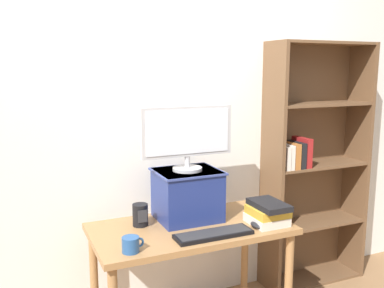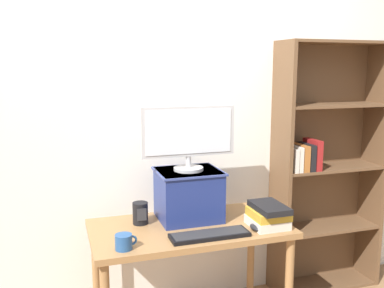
{
  "view_description": "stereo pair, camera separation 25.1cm",
  "coord_description": "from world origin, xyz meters",
  "px_view_note": "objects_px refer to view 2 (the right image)",
  "views": [
    {
      "loc": [
        -0.97,
        -2.24,
        1.66
      ],
      "look_at": [
        0.03,
        0.05,
        1.21
      ],
      "focal_mm": 40.0,
      "sensor_mm": 36.0,
      "label": 1
    },
    {
      "loc": [
        -0.74,
        -2.33,
        1.66
      ],
      "look_at": [
        0.03,
        0.05,
        1.21
      ],
      "focal_mm": 40.0,
      "sensor_mm": 36.0,
      "label": 2
    }
  ],
  "objects_px": {
    "keyboard": "(210,235)",
    "book_stack": "(268,215)",
    "computer_mouse": "(256,227)",
    "desk_speaker": "(140,213)",
    "riser_box": "(188,194)",
    "bookshelf_unit": "(324,167)",
    "coffee_mug": "(124,242)",
    "computer_monitor": "(188,135)",
    "desk": "(190,240)"
  },
  "relations": [
    {
      "from": "keyboard",
      "to": "book_stack",
      "type": "xyz_separation_m",
      "value": [
        0.39,
        0.04,
        0.06
      ]
    },
    {
      "from": "keyboard",
      "to": "computer_mouse",
      "type": "distance_m",
      "value": 0.29
    },
    {
      "from": "book_stack",
      "to": "desk_speaker",
      "type": "height_order",
      "value": "book_stack"
    },
    {
      "from": "computer_mouse",
      "to": "desk_speaker",
      "type": "distance_m",
      "value": 0.7
    },
    {
      "from": "book_stack",
      "to": "riser_box",
      "type": "bearing_deg",
      "value": 146.24
    },
    {
      "from": "bookshelf_unit",
      "to": "riser_box",
      "type": "relative_size",
      "value": 4.68
    },
    {
      "from": "riser_box",
      "to": "computer_mouse",
      "type": "height_order",
      "value": "riser_box"
    },
    {
      "from": "computer_mouse",
      "to": "book_stack",
      "type": "xyz_separation_m",
      "value": [
        0.1,
        0.03,
        0.05
      ]
    },
    {
      "from": "riser_box",
      "to": "computer_mouse",
      "type": "xyz_separation_m",
      "value": [
        0.32,
        -0.31,
        -0.14
      ]
    },
    {
      "from": "book_stack",
      "to": "coffee_mug",
      "type": "distance_m",
      "value": 0.87
    },
    {
      "from": "book_stack",
      "to": "coffee_mug",
      "type": "height_order",
      "value": "book_stack"
    },
    {
      "from": "riser_box",
      "to": "computer_monitor",
      "type": "distance_m",
      "value": 0.37
    },
    {
      "from": "desk",
      "to": "book_stack",
      "type": "relative_size",
      "value": 4.49
    },
    {
      "from": "computer_monitor",
      "to": "book_stack",
      "type": "bearing_deg",
      "value": -33.62
    },
    {
      "from": "riser_box",
      "to": "desk_speaker",
      "type": "relative_size",
      "value": 2.96
    },
    {
      "from": "riser_box",
      "to": "coffee_mug",
      "type": "relative_size",
      "value": 3.36
    },
    {
      "from": "desk",
      "to": "book_stack",
      "type": "distance_m",
      "value": 0.5
    },
    {
      "from": "riser_box",
      "to": "desk_speaker",
      "type": "bearing_deg",
      "value": 179.11
    },
    {
      "from": "desk",
      "to": "book_stack",
      "type": "xyz_separation_m",
      "value": [
        0.44,
        -0.16,
        0.16
      ]
    },
    {
      "from": "computer_monitor",
      "to": "keyboard",
      "type": "bearing_deg",
      "value": -85.64
    },
    {
      "from": "desk",
      "to": "desk_speaker",
      "type": "distance_m",
      "value": 0.34
    },
    {
      "from": "riser_box",
      "to": "computer_monitor",
      "type": "xyz_separation_m",
      "value": [
        0.0,
        -0.0,
        0.37
      ]
    },
    {
      "from": "computer_monitor",
      "to": "riser_box",
      "type": "bearing_deg",
      "value": 90.0
    },
    {
      "from": "desk",
      "to": "computer_monitor",
      "type": "distance_m",
      "value": 0.64
    },
    {
      "from": "desk",
      "to": "bookshelf_unit",
      "type": "xyz_separation_m",
      "value": [
        1.15,
        0.32,
        0.31
      ]
    },
    {
      "from": "computer_mouse",
      "to": "riser_box",
      "type": "bearing_deg",
      "value": 135.68
    },
    {
      "from": "keyboard",
      "to": "desk_speaker",
      "type": "distance_m",
      "value": 0.47
    },
    {
      "from": "computer_mouse",
      "to": "coffee_mug",
      "type": "relative_size",
      "value": 0.88
    },
    {
      "from": "bookshelf_unit",
      "to": "coffee_mug",
      "type": "relative_size",
      "value": 15.72
    },
    {
      "from": "computer_mouse",
      "to": "coffee_mug",
      "type": "xyz_separation_m",
      "value": [
        -0.78,
        -0.03,
        0.02
      ]
    },
    {
      "from": "keyboard",
      "to": "desk_speaker",
      "type": "bearing_deg",
      "value": 135.37
    },
    {
      "from": "computer_monitor",
      "to": "computer_mouse",
      "type": "height_order",
      "value": "computer_monitor"
    },
    {
      "from": "bookshelf_unit",
      "to": "book_stack",
      "type": "distance_m",
      "value": 0.86
    },
    {
      "from": "computer_monitor",
      "to": "coffee_mug",
      "type": "bearing_deg",
      "value": -143.81
    },
    {
      "from": "desk_speaker",
      "to": "bookshelf_unit",
      "type": "bearing_deg",
      "value": 7.79
    },
    {
      "from": "riser_box",
      "to": "keyboard",
      "type": "distance_m",
      "value": 0.35
    },
    {
      "from": "desk",
      "to": "computer_mouse",
      "type": "xyz_separation_m",
      "value": [
        0.35,
        -0.19,
        0.11
      ]
    },
    {
      "from": "riser_box",
      "to": "keyboard",
      "type": "relative_size",
      "value": 0.87
    },
    {
      "from": "keyboard",
      "to": "computer_mouse",
      "type": "relative_size",
      "value": 4.35
    },
    {
      "from": "riser_box",
      "to": "desk_speaker",
      "type": "height_order",
      "value": "riser_box"
    },
    {
      "from": "desk",
      "to": "keyboard",
      "type": "height_order",
      "value": "keyboard"
    },
    {
      "from": "desk",
      "to": "coffee_mug",
      "type": "xyz_separation_m",
      "value": [
        -0.43,
        -0.22,
        0.13
      ]
    },
    {
      "from": "coffee_mug",
      "to": "riser_box",
      "type": "bearing_deg",
      "value": 36.31
    },
    {
      "from": "riser_box",
      "to": "book_stack",
      "type": "distance_m",
      "value": 0.5
    },
    {
      "from": "computer_mouse",
      "to": "book_stack",
      "type": "height_order",
      "value": "book_stack"
    },
    {
      "from": "desk_speaker",
      "to": "book_stack",
      "type": "bearing_deg",
      "value": -21.35
    },
    {
      "from": "desk",
      "to": "desk_speaker",
      "type": "relative_size",
      "value": 8.83
    },
    {
      "from": "keyboard",
      "to": "coffee_mug",
      "type": "xyz_separation_m",
      "value": [
        -0.48,
        -0.02,
        0.03
      ]
    },
    {
      "from": "desk",
      "to": "bookshelf_unit",
      "type": "distance_m",
      "value": 1.23
    },
    {
      "from": "desk",
      "to": "bookshelf_unit",
      "type": "height_order",
      "value": "bookshelf_unit"
    }
  ]
}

